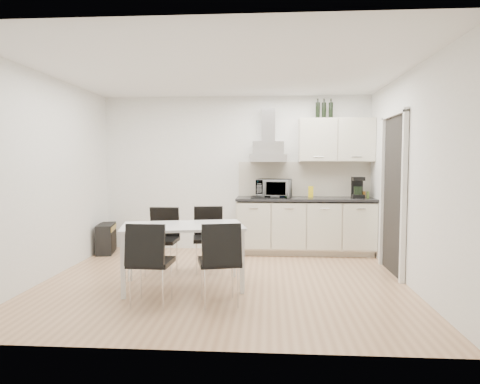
% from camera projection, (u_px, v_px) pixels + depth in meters
% --- Properties ---
extents(ground, '(4.50, 4.50, 0.00)m').
position_uv_depth(ground, '(224.00, 281.00, 5.38)').
color(ground, tan).
rests_on(ground, ground).
extents(wall_back, '(4.50, 0.10, 2.60)m').
position_uv_depth(wall_back, '(236.00, 174.00, 7.28)').
color(wall_back, white).
rests_on(wall_back, ground).
extents(wall_front, '(4.50, 0.10, 2.60)m').
position_uv_depth(wall_front, '(195.00, 187.00, 3.30)').
color(wall_front, white).
rests_on(wall_front, ground).
extents(wall_left, '(0.10, 4.00, 2.60)m').
position_uv_depth(wall_left, '(48.00, 177.00, 5.44)').
color(wall_left, white).
rests_on(wall_left, ground).
extents(wall_right, '(0.10, 4.00, 2.60)m').
position_uv_depth(wall_right, '(409.00, 178.00, 5.13)').
color(wall_right, white).
rests_on(wall_right, ground).
extents(ceiling, '(4.50, 4.50, 0.00)m').
position_uv_depth(ceiling, '(223.00, 71.00, 5.20)').
color(ceiling, white).
rests_on(ceiling, wall_back).
extents(doorway, '(0.08, 1.04, 2.10)m').
position_uv_depth(doorway, '(392.00, 195.00, 5.70)').
color(doorway, white).
rests_on(doorway, ground).
extents(kitchenette, '(2.22, 0.64, 2.52)m').
position_uv_depth(kitchenette, '(307.00, 203.00, 6.97)').
color(kitchenette, beige).
rests_on(kitchenette, ground).
extents(dining_table, '(1.56, 1.10, 0.75)m').
position_uv_depth(dining_table, '(183.00, 232.00, 5.08)').
color(dining_table, white).
rests_on(dining_table, ground).
extents(chair_far_left, '(0.45, 0.51, 0.88)m').
position_uv_depth(chair_far_left, '(161.00, 241.00, 5.70)').
color(chair_far_left, black).
rests_on(chair_far_left, ground).
extents(chair_far_right, '(0.52, 0.57, 0.88)m').
position_uv_depth(chair_far_right, '(209.00, 240.00, 5.82)').
color(chair_far_right, black).
rests_on(chair_far_right, ground).
extents(chair_near_left, '(0.45, 0.51, 0.88)m').
position_uv_depth(chair_near_left, '(151.00, 263.00, 4.46)').
color(chair_near_left, black).
rests_on(chair_near_left, ground).
extents(chair_near_right, '(0.55, 0.59, 0.88)m').
position_uv_depth(chair_near_right, '(219.00, 263.00, 4.48)').
color(chair_near_right, black).
rests_on(chair_near_right, ground).
extents(guitar_amp, '(0.36, 0.61, 0.48)m').
position_uv_depth(guitar_amp, '(106.00, 238.00, 7.03)').
color(guitar_amp, black).
rests_on(guitar_amp, ground).
extents(floor_speaker, '(0.19, 0.17, 0.26)m').
position_uv_depth(floor_speaker, '(157.00, 242.00, 7.35)').
color(floor_speaker, black).
rests_on(floor_speaker, ground).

